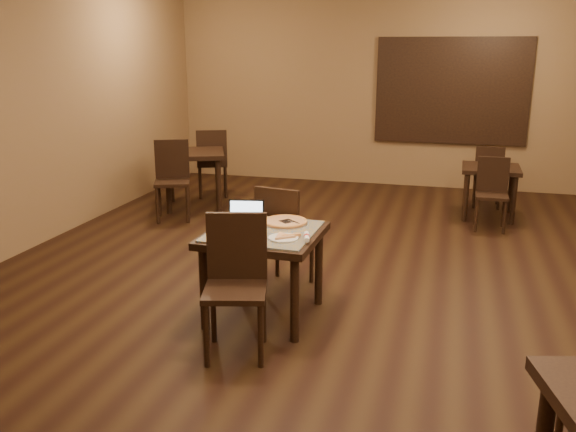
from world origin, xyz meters
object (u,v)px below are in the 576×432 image
(chair_main_near, at_px, (236,276))
(pizza_pan, at_px, (285,223))
(tiled_table, at_px, (264,242))
(other_table_a_chair_far, at_px, (488,173))
(other_table_a, at_px, (490,175))
(other_table_b_chair_far, at_px, (212,159))
(other_table_b, at_px, (193,161))
(laptop, at_px, (244,219))
(other_table_a_chair_near, at_px, (492,189))
(chair_main_far, at_px, (282,232))
(other_table_b_chair_near, at_px, (172,175))

(chair_main_near, relative_size, pizza_pan, 2.69)
(tiled_table, xyz_separation_m, chair_main_near, (-0.02, -0.61, -0.07))
(other_table_a_chair_far, bearing_deg, other_table_a, 90.61)
(pizza_pan, xyz_separation_m, other_table_b_chair_far, (-2.15, 3.62, -0.18))
(other_table_b, height_order, other_table_b_chair_far, other_table_b_chair_far)
(pizza_pan, bearing_deg, laptop, -156.11)
(other_table_a_chair_near, relative_size, other_table_b_chair_far, 0.86)
(tiled_table, xyz_separation_m, laptop, (-0.20, 0.10, 0.16))
(tiled_table, xyz_separation_m, pizza_pan, (0.12, 0.24, 0.11))
(chair_main_far, relative_size, other_table_b, 0.90)
(other_table_a_chair_far, relative_size, other_table_b, 0.80)
(tiled_table, distance_m, laptop, 0.27)
(chair_main_near, relative_size, other_table_b_chair_near, 1.01)
(chair_main_far, distance_m, other_table_b_chair_far, 3.83)
(other_table_a_chair_near, bearing_deg, pizza_pan, -121.02)
(laptop, bearing_deg, tiled_table, -37.60)
(chair_main_near, relative_size, other_table_a, 1.40)
(other_table_b, bearing_deg, tiled_table, -80.21)
(laptop, relative_size, pizza_pan, 0.87)
(other_table_b_chair_far, bearing_deg, other_table_a, 156.13)
(other_table_a, relative_size, other_table_b_chair_far, 0.72)
(chair_main_near, distance_m, chair_main_far, 1.22)
(chair_main_near, xyz_separation_m, other_table_b_chair_near, (-2.08, 3.25, -0.00))
(laptop, bearing_deg, chair_main_near, -87.43)
(chair_main_near, distance_m, other_table_b_chair_near, 3.86)
(tiled_table, height_order, other_table_b, other_table_b)
(pizza_pan, relative_size, other_table_b, 0.35)
(other_table_a, xyz_separation_m, other_table_b_chair_near, (-4.07, -1.13, 0.01))
(other_table_b_chair_near, bearing_deg, chair_main_near, -80.06)
(other_table_a_chair_near, bearing_deg, tiled_table, -120.67)
(other_table_a_chair_far, bearing_deg, chair_main_near, 68.43)
(other_table_a_chair_near, distance_m, other_table_a_chair_far, 1.04)
(chair_main_near, bearing_deg, other_table_b_chair_near, 108.05)
(chair_main_near, height_order, pizza_pan, chair_main_near)
(tiled_table, bearing_deg, other_table_a, 64.07)
(chair_main_far, distance_m, pizza_pan, 0.45)
(chair_main_far, height_order, other_table_b_chair_near, other_table_b_chair_near)
(other_table_a, height_order, other_table_b_chair_near, other_table_b_chair_near)
(other_table_a, bearing_deg, other_table_a_chair_near, -89.39)
(other_table_a_chair_near, bearing_deg, laptop, -123.99)
(other_table_b_chair_near, bearing_deg, chair_main_far, -66.84)
(other_table_a, relative_size, other_table_b_chair_near, 0.72)
(other_table_a_chair_near, bearing_deg, chair_main_far, -126.41)
(other_table_b, bearing_deg, other_table_b_chair_near, -115.90)
(pizza_pan, bearing_deg, chair_main_far, 109.92)
(other_table_a_chair_far, bearing_deg, laptop, 63.19)
(laptop, height_order, other_table_a, laptop)
(other_table_a_chair_far, height_order, other_table_b_chair_far, other_table_b_chair_far)
(other_table_b_chair_near, bearing_deg, other_table_a_chair_near, -14.05)
(chair_main_far, relative_size, other_table_b_chair_far, 0.97)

